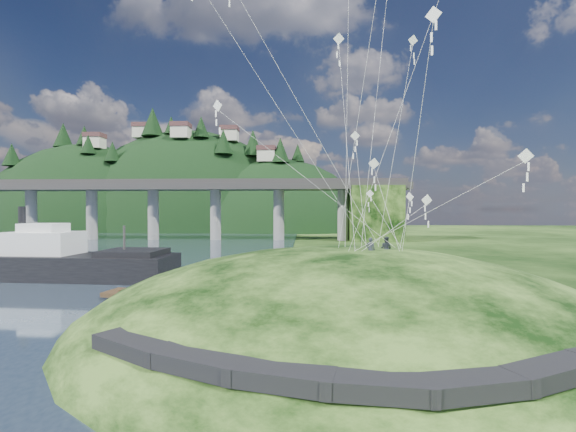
{
  "coord_description": "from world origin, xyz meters",
  "views": [
    {
      "loc": [
        5.26,
        -23.15,
        7.51
      ],
      "look_at": [
        4.0,
        6.0,
        7.0
      ],
      "focal_mm": 24.0,
      "sensor_mm": 36.0,
      "label": 1
    }
  ],
  "objects": [
    {
      "name": "ground",
      "position": [
        0.0,
        0.0,
        0.0
      ],
      "size": [
        320.0,
        320.0,
        0.0
      ],
      "primitive_type": "plane",
      "color": "black",
      "rests_on": "ground"
    },
    {
      "name": "grass_hill",
      "position": [
        8.0,
        2.0,
        -1.5
      ],
      "size": [
        36.0,
        32.0,
        13.0
      ],
      "color": "black",
      "rests_on": "ground"
    },
    {
      "name": "footpath",
      "position": [
        7.46,
        -9.74,
        2.08
      ],
      "size": [
        22.29,
        5.84,
        0.83
      ],
      "color": "black",
      "rests_on": "ground"
    },
    {
      "name": "bridge",
      "position": [
        -26.46,
        70.07,
        9.7
      ],
      "size": [
        160.0,
        11.0,
        15.0
      ],
      "color": "#2D2B2B",
      "rests_on": "ground"
    },
    {
      "name": "far_ridge",
      "position": [
        -43.58,
        122.17,
        -7.44
      ],
      "size": [
        153.0,
        70.0,
        94.5
      ],
      "color": "black",
      "rests_on": "ground"
    },
    {
      "name": "work_barge",
      "position": [
        -20.34,
        17.12,
        1.96
      ],
      "size": [
        22.63,
        7.3,
        7.81
      ],
      "color": "black",
      "rests_on": "ground"
    },
    {
      "name": "wooden_dock",
      "position": [
        -4.06,
        7.17,
        0.46
      ],
      "size": [
        14.92,
        5.25,
        1.05
      ],
      "color": "#352415",
      "rests_on": "ground"
    },
    {
      "name": "kite_flyers",
      "position": [
        10.24,
        1.92,
        5.73
      ],
      "size": [
        2.02,
        1.91,
        1.6
      ],
      "color": "#272C34",
      "rests_on": "ground"
    },
    {
      "name": "kite_swarm",
      "position": [
        8.76,
        3.62,
        17.42
      ],
      "size": [
        18.67,
        14.73,
        21.12
      ],
      "color": "white",
      "rests_on": "ground"
    }
  ]
}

